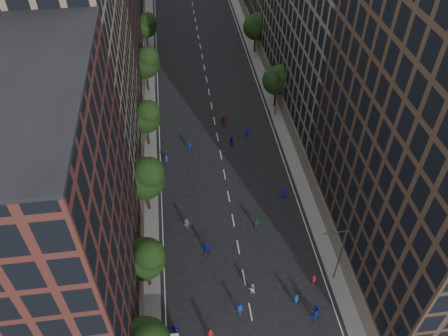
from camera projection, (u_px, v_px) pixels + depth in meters
name	position (u px, v px, depth m)	size (l,w,h in m)	color
ground	(218.00, 139.00, 71.61)	(240.00, 240.00, 0.00)	black
sidewalk_left	(144.00, 117.00, 75.85)	(4.00, 105.00, 0.15)	slate
sidewalk_right	(279.00, 107.00, 78.12)	(4.00, 105.00, 0.15)	slate
bldg_left_a	(42.00, 231.00, 38.57)	(14.00, 22.00, 30.00)	#52251F
bldg_left_b	(71.00, 71.00, 54.58)	(14.00, 26.00, 34.00)	#866F58
bldg_left_c	(92.00, 16.00, 73.28)	(14.00, 20.00, 28.00)	#52251F
bldg_right_a	(437.00, 141.00, 43.00)	(14.00, 30.00, 36.00)	#443124
bldg_right_b	(340.00, 26.00, 65.02)	(14.00, 28.00, 33.00)	#6E675B
tree_left_1	(146.00, 258.00, 47.85)	(4.80, 4.80, 8.21)	black
tree_left_2	(145.00, 177.00, 55.97)	(5.60, 5.60, 9.45)	black
tree_left_3	(146.00, 116.00, 66.49)	(5.00, 5.00, 8.58)	black
tree_left_4	(146.00, 62.00, 77.87)	(5.40, 5.40, 9.08)	black
tree_left_5	(146.00, 25.00, 89.75)	(4.80, 4.80, 8.33)	black
tree_right_a	(278.00, 79.00, 74.52)	(5.00, 5.00, 8.39)	black
tree_right_b	(257.00, 26.00, 88.77)	(5.20, 5.20, 8.83)	black
streetlamp_near	(339.00, 253.00, 48.78)	(2.64, 0.22, 9.06)	#595B60
streetlamp_far	(276.00, 91.00, 72.67)	(2.64, 0.22, 9.06)	#595B60
skater_1	(296.00, 300.00, 49.26)	(0.67, 0.44, 1.82)	#1540B0
skater_2	(315.00, 310.00, 48.25)	(0.92, 0.72, 1.90)	#13269B
skater_3	(240.00, 310.00, 48.37)	(1.12, 0.65, 1.74)	#1431A8
skater_4	(175.00, 329.00, 46.72)	(1.05, 0.44, 1.78)	#131A9A
skater_5	(315.00, 316.00, 47.97)	(1.43, 0.45, 1.54)	#1636B8
skater_6	(210.00, 335.00, 46.16)	(0.95, 0.62, 1.94)	#A41B1C
skater_7	(314.00, 280.00, 51.29)	(0.58, 0.38, 1.59)	maroon
skater_8	(252.00, 289.00, 50.31)	(0.84, 0.65, 1.72)	silver
skater_9	(187.00, 224.00, 57.24)	(1.18, 0.68, 1.83)	#444549
skater_10	(256.00, 223.00, 57.35)	(1.08, 0.45, 1.84)	#21702F
skater_11	(207.00, 248.00, 54.43)	(1.69, 0.54, 1.82)	#141FA8
skater_12	(284.00, 192.00, 61.62)	(0.85, 0.55, 1.74)	#161DB2
skater_13	(166.00, 160.00, 66.58)	(0.63, 0.42, 1.74)	#1440A5
skater_14	(231.00, 142.00, 69.68)	(0.87, 0.68, 1.79)	#1414A3
skater_15	(247.00, 133.00, 71.32)	(1.20, 0.69, 1.86)	#171293
skater_16	(189.00, 146.00, 68.77)	(1.09, 0.45, 1.85)	blue
skater_17	(224.00, 120.00, 73.81)	(1.78, 0.57, 1.92)	#A82C1C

